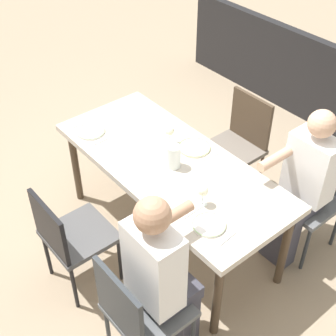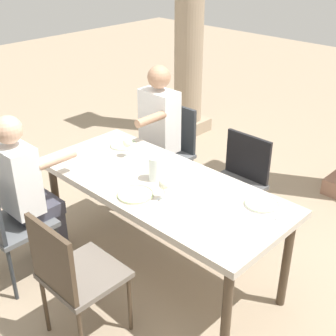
% 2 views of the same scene
% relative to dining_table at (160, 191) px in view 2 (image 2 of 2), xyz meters
% --- Properties ---
extents(ground_plane, '(16.00, 16.00, 0.00)m').
position_rel_dining_table_xyz_m(ground_plane, '(0.00, 0.00, -0.70)').
color(ground_plane, gray).
extents(dining_table, '(1.88, 0.81, 0.77)m').
position_rel_dining_table_xyz_m(dining_table, '(0.00, 0.00, 0.00)').
color(dining_table, beige).
rests_on(dining_table, ground).
extents(chair_west_north, '(0.44, 0.44, 0.91)m').
position_rel_dining_table_xyz_m(chair_west_north, '(-0.70, 0.83, -0.17)').
color(chair_west_north, '#5B5E61').
rests_on(chair_west_north, ground).
extents(chair_west_south, '(0.44, 0.44, 0.88)m').
position_rel_dining_table_xyz_m(chair_west_south, '(-0.70, -0.82, -0.19)').
color(chair_west_south, '#5B5E61').
rests_on(chair_west_south, ground).
extents(chair_mid_north, '(0.44, 0.44, 0.85)m').
position_rel_dining_table_xyz_m(chair_mid_north, '(0.09, 0.82, -0.20)').
color(chair_mid_north, '#4F4F50').
rests_on(chair_mid_north, ground).
extents(chair_mid_south, '(0.44, 0.44, 0.91)m').
position_rel_dining_table_xyz_m(chair_mid_south, '(0.09, -0.83, -0.17)').
color(chair_mid_south, '#6A6158').
rests_on(chair_mid_south, ground).
extents(diner_woman_green, '(0.35, 0.49, 1.27)m').
position_rel_dining_table_xyz_m(diner_woman_green, '(-0.70, -0.63, -0.03)').
color(diner_woman_green, '#3F3F4C').
rests_on(diner_woman_green, ground).
extents(diner_man_white, '(0.35, 0.49, 1.33)m').
position_rel_dining_table_xyz_m(diner_man_white, '(-0.70, 0.64, 0.01)').
color(diner_man_white, '#3F3F4C').
rests_on(diner_man_white, ground).
extents(stone_column_near, '(0.45, 0.45, 3.04)m').
position_rel_dining_table_xyz_m(stone_column_near, '(-1.68, 2.19, 0.79)').
color(stone_column_near, tan).
rests_on(stone_column_near, ground).
extents(plate_0, '(0.21, 0.21, 0.02)m').
position_rel_dining_table_xyz_m(plate_0, '(-0.63, 0.22, 0.08)').
color(plate_0, white).
rests_on(plate_0, dining_table).
extents(wine_glass_0, '(0.07, 0.07, 0.15)m').
position_rel_dining_table_xyz_m(wine_glass_0, '(-0.47, 0.12, 0.18)').
color(wine_glass_0, white).
rests_on(wine_glass_0, dining_table).
extents(fork_0, '(0.03, 0.17, 0.01)m').
position_rel_dining_table_xyz_m(fork_0, '(-0.78, 0.22, 0.07)').
color(fork_0, silver).
rests_on(fork_0, dining_table).
extents(spoon_0, '(0.03, 0.17, 0.01)m').
position_rel_dining_table_xyz_m(spoon_0, '(-0.48, 0.22, 0.07)').
color(spoon_0, silver).
rests_on(spoon_0, dining_table).
extents(plate_1, '(0.24, 0.24, 0.02)m').
position_rel_dining_table_xyz_m(plate_1, '(0.01, -0.24, 0.08)').
color(plate_1, silver).
rests_on(plate_1, dining_table).
extents(wine_glass_1, '(0.07, 0.07, 0.15)m').
position_rel_dining_table_xyz_m(wine_glass_1, '(0.18, -0.14, 0.18)').
color(wine_glass_1, white).
rests_on(wine_glass_1, dining_table).
extents(fork_1, '(0.02, 0.17, 0.01)m').
position_rel_dining_table_xyz_m(fork_1, '(-0.14, -0.24, 0.07)').
color(fork_1, silver).
rests_on(fork_1, dining_table).
extents(spoon_1, '(0.03, 0.17, 0.01)m').
position_rel_dining_table_xyz_m(spoon_1, '(0.16, -0.24, 0.07)').
color(spoon_1, silver).
rests_on(spoon_1, dining_table).
extents(plate_2, '(0.22, 0.22, 0.02)m').
position_rel_dining_table_xyz_m(plate_2, '(0.67, 0.24, 0.08)').
color(plate_2, white).
rests_on(plate_2, dining_table).
extents(fork_2, '(0.02, 0.17, 0.01)m').
position_rel_dining_table_xyz_m(fork_2, '(0.52, 0.24, 0.07)').
color(fork_2, silver).
rests_on(fork_2, dining_table).
extents(spoon_2, '(0.03, 0.17, 0.01)m').
position_rel_dining_table_xyz_m(spoon_2, '(0.82, 0.24, 0.07)').
color(spoon_2, silver).
rests_on(spoon_2, dining_table).
extents(water_pitcher, '(0.10, 0.10, 0.17)m').
position_rel_dining_table_xyz_m(water_pitcher, '(-0.05, 0.01, 0.15)').
color(water_pitcher, white).
rests_on(water_pitcher, dining_table).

